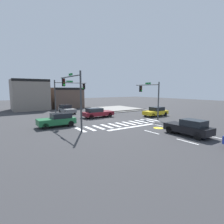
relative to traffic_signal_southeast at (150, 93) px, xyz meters
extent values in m
plane|color=#353538|center=(-6.07, 3.25, -3.72)|extent=(120.00, 120.00, 0.00)
cube|color=silver|center=(-11.62, -1.25, -3.72)|extent=(0.43, 2.57, 0.01)
cube|color=silver|center=(-10.51, -1.25, -3.72)|extent=(0.43, 2.57, 0.01)
cube|color=silver|center=(-9.40, -1.25, -3.72)|extent=(0.43, 2.57, 0.01)
cube|color=silver|center=(-8.29, -1.25, -3.72)|extent=(0.43, 2.57, 0.01)
cube|color=silver|center=(-7.18, -1.25, -3.72)|extent=(0.43, 2.57, 0.01)
cube|color=silver|center=(-6.07, -1.25, -3.72)|extent=(0.43, 2.57, 0.01)
cube|color=silver|center=(-4.96, -1.25, -3.72)|extent=(0.43, 2.57, 0.01)
cube|color=silver|center=(-3.85, -1.25, -3.72)|extent=(0.43, 2.57, 0.01)
cube|color=silver|center=(-2.74, -1.25, -3.72)|extent=(0.43, 2.57, 0.01)
cube|color=silver|center=(-1.63, -1.25, -3.72)|extent=(0.43, 2.57, 0.01)
cube|color=silver|center=(-0.52, -1.25, -3.72)|extent=(0.43, 2.57, 0.01)
cube|color=white|center=(-6.07, -3.25, -3.72)|extent=(6.80, 0.50, 0.01)
cube|color=white|center=(-6.07, -6.25, -3.72)|extent=(0.16, 2.00, 0.01)
cube|color=white|center=(-6.07, -10.25, -3.72)|extent=(0.16, 2.00, 0.01)
cylinder|color=yellow|center=(-3.99, -5.31, -3.72)|extent=(1.09, 1.09, 0.01)
cylinder|color=white|center=(-4.23, -5.31, -3.71)|extent=(0.17, 0.17, 0.00)
cylinder|color=white|center=(-3.74, -5.31, -3.71)|extent=(0.17, 0.17, 0.00)
cube|color=white|center=(-3.99, -5.31, -3.71)|extent=(0.49, 0.04, 0.00)
cube|color=gray|center=(2.93, 8.45, -3.65)|extent=(10.00, 1.60, 0.15)
cube|color=gray|center=(-1.27, 13.25, -3.65)|extent=(1.60, 10.00, 0.15)
cube|color=gray|center=(2.93, 13.25, -3.65)|extent=(10.00, 10.00, 0.15)
cube|color=gray|center=(-12.58, 22.65, -0.53)|extent=(6.98, 6.79, 6.37)
cube|color=black|center=(-12.58, 19.45, 2.40)|extent=(6.98, 0.50, 0.50)
cube|color=brown|center=(-4.75, 22.36, -1.37)|extent=(6.60, 6.23, 4.71)
cube|color=black|center=(-4.75, 19.45, 0.73)|extent=(6.60, 0.50, 0.50)
cylinder|color=#383A3D|center=(0.00, -1.69, -1.06)|extent=(0.18, 0.18, 5.33)
cylinder|color=#383A3D|center=(0.00, 0.62, 1.25)|extent=(0.12, 4.62, 0.12)
cube|color=black|center=(0.00, 1.95, 0.68)|extent=(0.32, 0.32, 0.95)
sphere|color=#470A0A|center=(0.00, 1.78, 0.97)|extent=(0.22, 0.22, 0.22)
sphere|color=#4C330C|center=(0.00, 1.78, 0.68)|extent=(0.22, 0.22, 0.22)
sphere|color=#1ED833|center=(0.00, 1.78, 0.38)|extent=(0.22, 0.22, 0.22)
cube|color=#197233|center=(0.00, 0.39, 1.47)|extent=(0.03, 1.10, 0.24)
cylinder|color=#383A3D|center=(-11.11, 9.30, -0.84)|extent=(0.18, 0.18, 5.76)
cylinder|color=#383A3D|center=(-8.42, 9.30, 1.65)|extent=(5.38, 0.12, 0.12)
cube|color=black|center=(-6.17, 9.30, 1.07)|extent=(0.32, 0.32, 0.95)
sphere|color=#470A0A|center=(-6.34, 9.30, 1.37)|extent=(0.22, 0.22, 0.22)
sphere|color=#4C330C|center=(-6.34, 9.30, 1.07)|extent=(0.22, 0.22, 0.22)
sphere|color=#1ED833|center=(-6.34, 9.30, 0.78)|extent=(0.22, 0.22, 0.22)
cube|color=#197233|center=(-8.68, 9.30, 1.87)|extent=(1.10, 0.03, 0.24)
cylinder|color=#383A3D|center=(-11.84, -2.05, -0.65)|extent=(0.18, 0.18, 6.15)
cylinder|color=#383A3D|center=(-11.84, 0.89, 2.01)|extent=(0.12, 5.87, 0.12)
cube|color=black|center=(-11.84, 3.00, 1.43)|extent=(0.32, 0.32, 0.95)
sphere|color=#470A0A|center=(-11.84, 2.83, 1.73)|extent=(0.22, 0.22, 0.22)
sphere|color=#4C330C|center=(-11.84, 2.83, 1.43)|extent=(0.22, 0.22, 0.22)
sphere|color=#1ED833|center=(-11.84, 2.83, 1.14)|extent=(0.22, 0.22, 0.22)
cube|color=#197233|center=(-11.84, 0.60, 2.23)|extent=(0.03, 1.10, 0.24)
cube|color=#1E6638|center=(-13.25, 1.80, -3.07)|extent=(4.19, 1.84, 0.68)
cube|color=black|center=(-12.70, 1.80, -2.45)|extent=(2.17, 1.62, 0.56)
cylinder|color=black|center=(-14.68, 0.99, -3.38)|extent=(0.69, 0.22, 0.69)
cylinder|color=black|center=(-14.68, 2.61, -3.38)|extent=(0.69, 0.22, 0.69)
cylinder|color=black|center=(-11.83, 0.99, -3.38)|extent=(0.69, 0.22, 0.69)
cylinder|color=black|center=(-11.83, 2.61, -3.38)|extent=(0.69, 0.22, 0.69)
cube|color=maroon|center=(-5.85, 5.09, -3.10)|extent=(4.77, 1.89, 0.59)
cube|color=black|center=(-6.48, 5.09, -2.52)|extent=(2.26, 1.66, 0.57)
cylinder|color=black|center=(-4.23, 5.93, -3.36)|extent=(0.72, 0.22, 0.72)
cylinder|color=black|center=(-4.23, 4.26, -3.36)|extent=(0.72, 0.22, 0.72)
cylinder|color=black|center=(-7.47, 5.93, -3.36)|extent=(0.72, 0.22, 0.72)
cylinder|color=black|center=(-7.47, 4.26, -3.36)|extent=(0.72, 0.22, 0.72)
cube|color=slate|center=(-8.11, 12.46, -3.14)|extent=(1.85, 4.53, 0.60)
cube|color=black|center=(-8.11, 13.38, -2.54)|extent=(1.63, 2.26, 0.60)
cylinder|color=black|center=(-7.30, 10.92, -3.41)|extent=(0.22, 0.62, 0.62)
cylinder|color=black|center=(-8.93, 10.92, -3.41)|extent=(0.22, 0.62, 0.62)
cylinder|color=black|center=(-7.30, 14.00, -3.41)|extent=(0.22, 0.62, 0.62)
cylinder|color=black|center=(-8.93, 14.00, -3.41)|extent=(0.22, 0.62, 0.62)
cube|color=gold|center=(2.55, 1.09, -3.13)|extent=(4.22, 1.83, 0.59)
cube|color=black|center=(2.86, 1.09, -2.54)|extent=(2.04, 1.61, 0.59)
cylinder|color=black|center=(1.12, 0.29, -3.39)|extent=(0.65, 0.22, 0.65)
cylinder|color=black|center=(1.12, 1.90, -3.39)|extent=(0.65, 0.22, 0.65)
cylinder|color=black|center=(3.99, 0.29, -3.39)|extent=(0.65, 0.22, 0.65)
cylinder|color=black|center=(3.99, 1.90, -3.39)|extent=(0.65, 0.22, 0.65)
cube|color=black|center=(-4.18, -9.02, -3.08)|extent=(1.71, 4.34, 0.65)
cube|color=black|center=(-4.18, -9.59, -2.46)|extent=(1.50, 2.01, 0.60)
cylinder|color=black|center=(-4.92, -7.55, -3.37)|extent=(0.22, 0.70, 0.70)
cylinder|color=black|center=(-3.43, -7.55, -3.37)|extent=(0.22, 0.70, 0.70)
cylinder|color=black|center=(-4.92, -10.50, -3.37)|extent=(0.22, 0.70, 0.70)
cylinder|color=black|center=(-3.43, -10.50, -3.37)|extent=(0.22, 0.70, 0.70)
camera|label=1|loc=(-19.23, -18.61, 0.58)|focal=28.48mm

